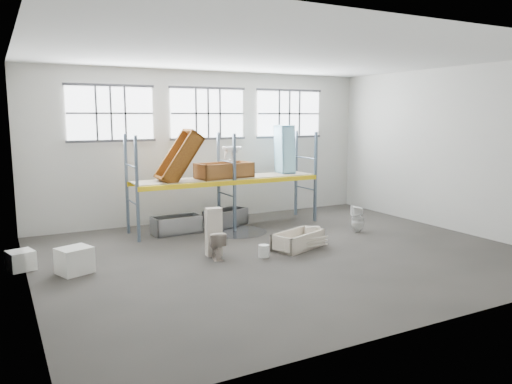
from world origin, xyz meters
TOP-DOWN VIEW (x-y plane):
  - floor at (0.00, 0.00)m, footprint 12.00×10.00m
  - ceiling at (0.00, 0.00)m, footprint 12.00×10.00m
  - wall_back at (0.00, 5.05)m, footprint 12.00×0.10m
  - wall_front at (0.00, -5.05)m, footprint 12.00×0.10m
  - wall_left at (-6.05, 0.00)m, footprint 0.10×10.00m
  - wall_right at (6.05, 0.00)m, footprint 0.10×10.00m
  - window_left at (-3.20, 4.94)m, footprint 2.60×0.04m
  - window_mid at (0.00, 4.94)m, footprint 2.60×0.04m
  - window_right at (3.20, 4.94)m, footprint 2.60×0.04m
  - rack_upright_la at (-3.00, 2.90)m, footprint 0.08×0.08m
  - rack_upright_lb at (-3.00, 4.10)m, footprint 0.08×0.08m
  - rack_upright_ma at (0.00, 2.90)m, footprint 0.08×0.08m
  - rack_upright_mb at (0.00, 4.10)m, footprint 0.08×0.08m
  - rack_upright_ra at (3.00, 2.90)m, footprint 0.08×0.08m
  - rack_upright_rb at (3.00, 4.10)m, footprint 0.08×0.08m
  - rack_beam_front at (0.00, 2.90)m, footprint 6.00×0.10m
  - rack_beam_back at (0.00, 4.10)m, footprint 6.00×0.10m
  - shelf_deck at (0.00, 3.50)m, footprint 5.90×1.10m
  - wet_patch at (0.00, 2.70)m, footprint 1.80×1.80m
  - bathtub_beige at (0.61, 0.23)m, footprint 1.68×1.22m
  - cistern_spare at (1.25, 0.49)m, footprint 0.44×0.32m
  - sink_in_tub at (0.29, 0.59)m, footprint 0.48×0.48m
  - toilet_beige at (-1.72, 0.37)m, footprint 0.54×0.76m
  - cistern_tall at (-1.67, 0.65)m, footprint 0.42×0.29m
  - toilet_white at (3.24, 0.97)m, footprint 0.49×0.49m
  - steel_tub_left at (-1.71, 3.39)m, footprint 1.49×0.76m
  - steel_tub_right at (0.03, 3.64)m, footprint 1.61×1.18m
  - rust_tub_flat at (-0.09, 3.46)m, footprint 1.85×1.02m
  - rust_tub_tilted at (-1.58, 3.41)m, footprint 1.40×0.83m
  - sink_on_shelf at (0.05, 3.16)m, footprint 0.65×0.52m
  - blue_tub_upright at (2.28, 3.71)m, footprint 0.62×0.83m
  - bucket at (-0.62, -0.08)m, footprint 0.32×0.32m
  - carton_near at (-5.01, 0.81)m, footprint 0.85×0.80m
  - carton_far at (-6.08, 1.64)m, footprint 0.67×0.67m

SIDE VIEW (x-z plane):
  - floor at x=0.00m, z-range -0.10..0.00m
  - wet_patch at x=0.00m, z-range 0.00..0.00m
  - bucket at x=-0.62m, z-range 0.00..0.31m
  - sink_in_tub at x=0.29m, z-range 0.09..0.23m
  - bathtub_beige at x=0.61m, z-range 0.00..0.45m
  - carton_far at x=-6.08m, z-range 0.00..0.45m
  - steel_tub_right at x=0.03m, z-range 0.00..0.53m
  - steel_tub_left at x=-1.71m, z-range 0.00..0.54m
  - cistern_spare at x=1.25m, z-range 0.09..0.47m
  - carton_near at x=-5.01m, z-range 0.00..0.59m
  - toilet_beige at x=-1.72m, z-range 0.00..0.70m
  - toilet_white at x=3.24m, z-range 0.00..0.82m
  - cistern_tall at x=-1.67m, z-range 0.00..1.23m
  - rack_upright_la at x=-3.00m, z-range 0.00..3.00m
  - rack_upright_lb at x=-3.00m, z-range 0.00..3.00m
  - rack_upright_ma at x=0.00m, z-range 0.00..3.00m
  - rack_upright_mb at x=0.00m, z-range 0.00..3.00m
  - rack_upright_ra at x=3.00m, z-range 0.00..3.00m
  - rack_upright_rb at x=3.00m, z-range 0.00..3.00m
  - rack_beam_front at x=0.00m, z-range 1.43..1.57m
  - rack_beam_back at x=0.00m, z-range 1.43..1.57m
  - shelf_deck at x=0.00m, z-range 1.57..1.59m
  - rust_tub_flat at x=-0.09m, z-range 1.57..2.07m
  - sink_on_shelf at x=0.05m, z-range 1.83..2.36m
  - rust_tub_tilted at x=-1.58m, z-range 1.45..3.14m
  - blue_tub_upright at x=2.28m, z-range 1.57..3.22m
  - wall_back at x=0.00m, z-range 0.00..5.00m
  - wall_front at x=0.00m, z-range 0.00..5.00m
  - wall_left at x=-6.05m, z-range 0.00..5.00m
  - wall_right at x=6.05m, z-range 0.00..5.00m
  - window_left at x=-3.20m, z-range 2.80..4.40m
  - window_mid at x=0.00m, z-range 2.80..4.40m
  - window_right at x=3.20m, z-range 2.80..4.40m
  - ceiling at x=0.00m, z-range 5.00..5.10m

